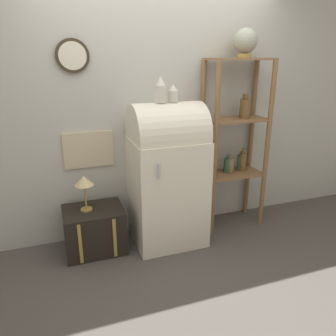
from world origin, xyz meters
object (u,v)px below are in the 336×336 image
(desk_lamp, at_px, (84,183))
(globe, at_px, (245,41))
(refrigerator, at_px, (167,172))
(suitcase_trunk, at_px, (95,229))
(vase_center, at_px, (173,94))
(vase_left, at_px, (161,90))

(desk_lamp, bearing_deg, globe, 2.41)
(globe, bearing_deg, desk_lamp, -177.59)
(refrigerator, relative_size, globe, 5.12)
(refrigerator, xyz_separation_m, desk_lamp, (-0.79, 0.05, -0.02))
(suitcase_trunk, distance_m, globe, 2.35)
(vase_center, xyz_separation_m, desk_lamp, (-0.85, 0.05, -0.78))
(refrigerator, relative_size, vase_center, 8.78)
(suitcase_trunk, xyz_separation_m, desk_lamp, (-0.06, 0.00, 0.49))
(refrigerator, height_order, suitcase_trunk, refrigerator)
(suitcase_trunk, distance_m, desk_lamp, 0.50)
(suitcase_trunk, relative_size, globe, 2.05)
(vase_center, height_order, desk_lamp, vase_center)
(refrigerator, xyz_separation_m, globe, (0.85, 0.12, 1.22))
(suitcase_trunk, relative_size, vase_left, 2.41)
(globe, relative_size, vase_center, 1.72)
(desk_lamp, bearing_deg, refrigerator, -3.49)
(globe, distance_m, desk_lamp, 2.06)
(globe, height_order, vase_center, globe)
(refrigerator, bearing_deg, globe, 7.85)
(globe, distance_m, vase_center, 0.93)
(globe, distance_m, vase_left, 1.02)
(refrigerator, xyz_separation_m, vase_center, (0.06, -0.01, 0.76))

